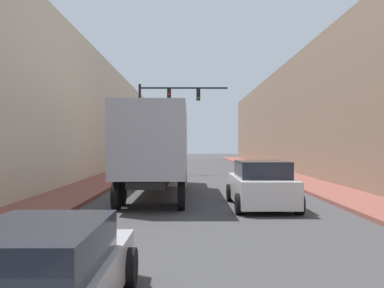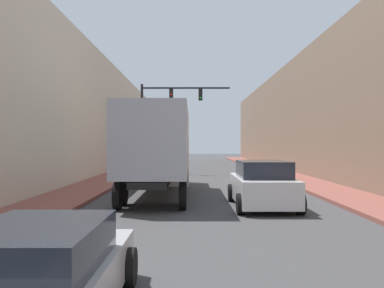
{
  "view_description": "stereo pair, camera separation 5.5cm",
  "coord_description": "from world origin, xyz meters",
  "px_view_note": "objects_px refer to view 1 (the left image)",
  "views": [
    {
      "loc": [
        -0.75,
        0.57,
        2.33
      ],
      "look_at": [
        -0.65,
        15.4,
        2.32
      ],
      "focal_mm": 40.0,
      "sensor_mm": 36.0,
      "label": 1
    },
    {
      "loc": [
        -0.69,
        0.57,
        2.33
      ],
      "look_at": [
        -0.65,
        15.4,
        2.32
      ],
      "focal_mm": 40.0,
      "sensor_mm": 36.0,
      "label": 2
    }
  ],
  "objects_px": {
    "sedan_car": "(41,277)",
    "suv_car": "(261,185)",
    "semi_truck": "(159,148)",
    "traffic_signal_gantry": "(160,112)"
  },
  "relations": [
    {
      "from": "sedan_car",
      "to": "suv_car",
      "type": "xyz_separation_m",
      "value": [
        4.51,
        10.22,
        0.18
      ]
    },
    {
      "from": "semi_truck",
      "to": "suv_car",
      "type": "distance_m",
      "value": 5.92
    },
    {
      "from": "sedan_car",
      "to": "traffic_signal_gantry",
      "type": "height_order",
      "value": "traffic_signal_gantry"
    },
    {
      "from": "semi_truck",
      "to": "traffic_signal_gantry",
      "type": "bearing_deg",
      "value": 93.58
    },
    {
      "from": "sedan_car",
      "to": "suv_car",
      "type": "bearing_deg",
      "value": 66.18
    },
    {
      "from": "semi_truck",
      "to": "sedan_car",
      "type": "xyz_separation_m",
      "value": [
        -0.46,
        -14.32,
        -1.5
      ]
    },
    {
      "from": "suv_car",
      "to": "sedan_car",
      "type": "bearing_deg",
      "value": -113.82
    },
    {
      "from": "semi_truck",
      "to": "traffic_signal_gantry",
      "type": "relative_size",
      "value": 1.73
    },
    {
      "from": "suv_car",
      "to": "traffic_signal_gantry",
      "type": "relative_size",
      "value": 0.66
    },
    {
      "from": "semi_truck",
      "to": "sedan_car",
      "type": "relative_size",
      "value": 2.79
    }
  ]
}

